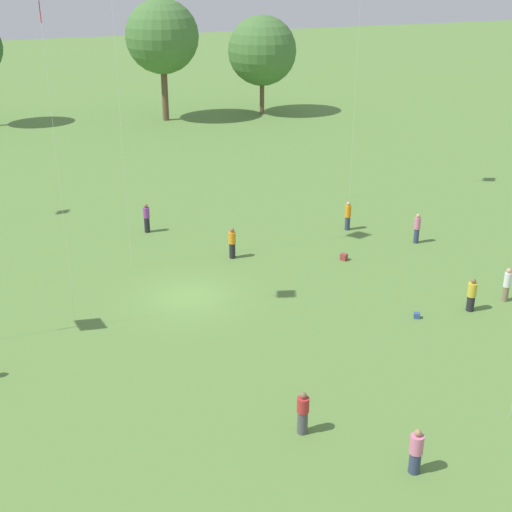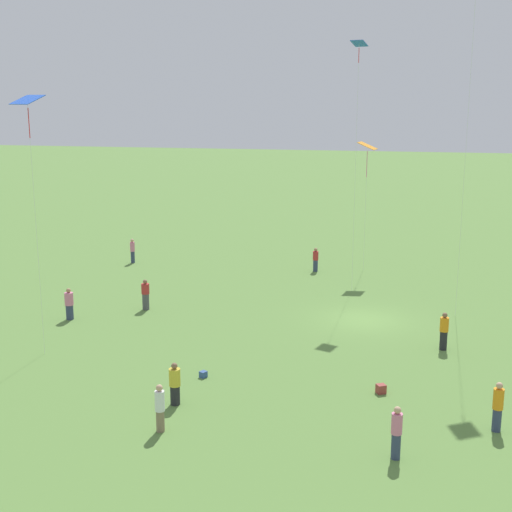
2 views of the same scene
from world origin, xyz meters
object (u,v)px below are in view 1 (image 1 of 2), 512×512
person_2 (348,216)px  person_6 (303,413)px  picnic_bag_2 (417,315)px  kite_4 (41,17)px  person_4 (147,218)px  person_1 (232,243)px  person_3 (507,285)px  person_5 (417,228)px  person_7 (472,295)px  picnic_bag_1 (344,257)px  person_0 (416,452)px

person_2 → person_6: person_2 is taller
person_6 → picnic_bag_2: person_6 is taller
person_2 → kite_4: size_ratio=0.13×
person_2 → picnic_bag_2: bearing=-85.3°
person_4 → picnic_bag_2: person_4 is taller
person_1 → person_6: size_ratio=1.05×
person_3 → person_6: person_3 is taller
person_3 → person_6: bearing=170.6°
person_6 → kite_4: (-6.43, 10.73, 12.73)m
person_4 → kite_4: kite_4 is taller
person_1 → picnic_bag_2: (5.68, -9.89, -0.75)m
person_5 → person_6: (-13.85, -13.99, -0.08)m
person_6 → person_7: 12.77m
person_3 → picnic_bag_2: (-5.04, 0.04, -0.75)m
person_3 → person_7: person_3 is taller
person_2 → kite_4: bearing=-142.5°
kite_4 → picnic_bag_1: (15.10, 2.53, -13.38)m
picnic_bag_1 → person_7: bearing=-69.9°
person_0 → person_1: (0.41, 19.07, 0.06)m
person_3 → person_6: 14.90m
person_1 → picnic_bag_1: bearing=43.0°
person_2 → person_5: 4.37m
person_0 → person_2: bearing=71.2°
person_4 → person_3: bearing=-20.9°
person_7 → person_4: bearing=-25.3°
person_6 → picnic_bag_1: size_ratio=3.75×
person_2 → kite_4: (-17.52, -6.65, 12.65)m
person_2 → person_4: 12.33m
person_7 → kite_4: size_ratio=0.12×
person_3 → picnic_bag_2: person_3 is taller
person_5 → picnic_bag_2: size_ratio=4.99×
person_4 → person_5: (14.39, -7.50, 0.01)m
person_0 → person_6: person_6 is taller
person_1 → person_2: size_ratio=0.98×
person_0 → picnic_bag_2: 11.03m
person_6 → picnic_bag_2: size_ratio=4.68×
person_1 → picnic_bag_1: 6.28m
person_5 → kite_4: bearing=-120.9°
person_0 → kite_4: kite_4 is taller
kite_4 → person_6: bearing=97.1°
kite_4 → picnic_bag_1: size_ratio=32.10×
person_3 → person_5: person_5 is taller
person_2 → person_6: 20.61m
person_1 → person_4: person_4 is taller
person_2 → picnic_bag_1: size_ratio=4.01×
person_0 → picnic_bag_2: bearing=60.1°
person_4 → picnic_bag_2: 18.10m
person_0 → person_7: person_0 is taller
person_5 → kite_4: 24.13m
person_6 → picnic_bag_1: (8.67, 13.26, -0.65)m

